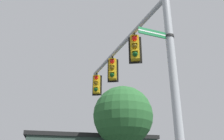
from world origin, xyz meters
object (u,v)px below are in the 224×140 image
Objects in this scene: traffic_light_nearest_pole at (135,48)px; street_name_sign at (161,35)px; traffic_light_mid_inner at (113,69)px; traffic_light_mid_outer at (97,84)px.

traffic_light_nearest_pole is 1.18× the size of street_name_sign.
traffic_light_mid_inner is at bearing -60.37° from traffic_light_nearest_pole.
traffic_light_mid_inner is 4.80m from street_name_sign.
traffic_light_mid_inner reaches higher than street_name_sign.
street_name_sign is (-0.89, 2.17, -0.73)m from traffic_light_nearest_pole.
traffic_light_nearest_pole is 1.00× the size of traffic_light_mid_inner.
street_name_sign is (-2.08, 4.26, -0.73)m from traffic_light_mid_inner.
traffic_light_mid_outer is 1.18× the size of street_name_sign.
traffic_light_nearest_pole is 4.82m from traffic_light_mid_outer.
traffic_light_mid_outer is at bearing -60.37° from traffic_light_nearest_pole.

